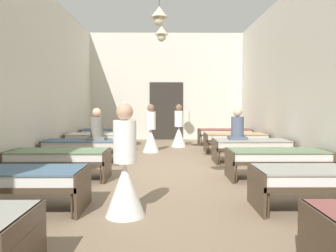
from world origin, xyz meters
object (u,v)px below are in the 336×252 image
(bed_left_row_4, at_px, (98,138))
(nurse_mid_aisle, at_px, (179,132))
(bed_right_row_2, at_px, (277,157))
(patient_seated_secondary, at_px, (97,128))
(bed_right_row_1, at_px, (323,178))
(bed_right_row_5, at_px, (224,133))
(nurse_far_aisle, at_px, (125,176))
(patient_seated_primary, at_px, (237,128))
(bed_right_row_3, at_px, (251,145))
(bed_left_row_3, at_px, (83,145))
(bed_left_row_5, at_px, (109,133))
(bed_left_row_2, at_px, (59,157))
(bed_right_row_4, at_px, (235,138))
(bed_left_row_1, at_px, (15,179))
(nurse_near_aisle, at_px, (151,135))

(bed_left_row_4, bearing_deg, nurse_mid_aisle, 26.74)
(bed_right_row_2, xyz_separation_m, patient_seated_secondary, (-3.89, 1.92, 0.43))
(bed_right_row_1, relative_size, bed_right_row_5, 1.00)
(nurse_far_aisle, bearing_deg, patient_seated_primary, 91.89)
(bed_left_row_4, relative_size, patient_seated_secondary, 2.38)
(bed_right_row_3, relative_size, nurse_far_aisle, 1.28)
(patient_seated_primary, bearing_deg, bed_left_row_3, -179.36)
(bed_left_row_5, bearing_deg, bed_left_row_2, -90.00)
(bed_right_row_1, relative_size, bed_right_row_3, 1.00)
(bed_left_row_3, bearing_deg, bed_left_row_4, 90.00)
(bed_right_row_1, bearing_deg, bed_right_row_4, 90.00)
(bed_right_row_2, bearing_deg, bed_left_row_1, -155.86)
(bed_right_row_1, bearing_deg, bed_right_row_5, 90.00)
(bed_right_row_4, height_order, nurse_far_aisle, nurse_far_aisle)
(bed_left_row_2, xyz_separation_m, patient_seated_secondary, (0.35, 1.92, 0.43))
(bed_right_row_2, relative_size, bed_left_row_5, 1.00)
(bed_right_row_5, distance_m, nurse_far_aisle, 8.29)
(patient_seated_primary, relative_size, patient_seated_secondary, 1.00)
(bed_right_row_1, height_order, patient_seated_secondary, patient_seated_secondary)
(bed_right_row_3, xyz_separation_m, patient_seated_secondary, (-3.89, 0.02, 0.43))
(bed_right_row_3, relative_size, nurse_mid_aisle, 1.28)
(bed_left_row_2, bearing_deg, bed_left_row_5, 90.00)
(bed_right_row_1, xyz_separation_m, bed_left_row_3, (-4.24, 3.80, 0.00))
(bed_left_row_3, bearing_deg, patient_seated_secondary, 2.83)
(bed_right_row_1, distance_m, nurse_mid_aisle, 7.19)
(bed_right_row_4, bearing_deg, nurse_mid_aisle, 142.95)
(bed_right_row_1, xyz_separation_m, bed_right_row_4, (0.00, 5.70, 0.00))
(bed_right_row_5, relative_size, nurse_near_aisle, 1.28)
(patient_seated_secondary, bearing_deg, bed_left_row_1, -95.24)
(bed_left_row_2, bearing_deg, bed_left_row_1, -90.00)
(bed_left_row_4, distance_m, nurse_far_aisle, 6.14)
(bed_left_row_2, height_order, bed_left_row_3, same)
(bed_left_row_2, xyz_separation_m, patient_seated_primary, (3.89, 1.94, 0.43))
(bed_left_row_2, relative_size, nurse_far_aisle, 1.28)
(bed_left_row_5, relative_size, bed_right_row_5, 1.00)
(nurse_mid_aisle, xyz_separation_m, nurse_far_aisle, (-1.01, -7.22, 0.00))
(bed_right_row_1, distance_m, nurse_far_aisle, 2.72)
(bed_left_row_5, height_order, nurse_mid_aisle, nurse_mid_aisle)
(bed_right_row_2, bearing_deg, nurse_near_aisle, 124.71)
(bed_right_row_2, relative_size, bed_right_row_4, 1.00)
(bed_right_row_1, xyz_separation_m, bed_left_row_4, (-4.24, 5.70, 0.00))
(bed_right_row_3, distance_m, bed_left_row_4, 4.65)
(bed_left_row_5, relative_size, patient_seated_primary, 2.38)
(bed_right_row_5, height_order, nurse_mid_aisle, nurse_mid_aisle)
(bed_left_row_4, height_order, patient_seated_primary, patient_seated_primary)
(patient_seated_secondary, bearing_deg, patient_seated_primary, 0.42)
(bed_right_row_5, bearing_deg, nurse_mid_aisle, -159.97)
(bed_right_row_3, distance_m, nurse_mid_aisle, 3.61)
(bed_right_row_5, relative_size, patient_seated_primary, 2.38)
(nurse_far_aisle, bearing_deg, bed_left_row_4, 136.36)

